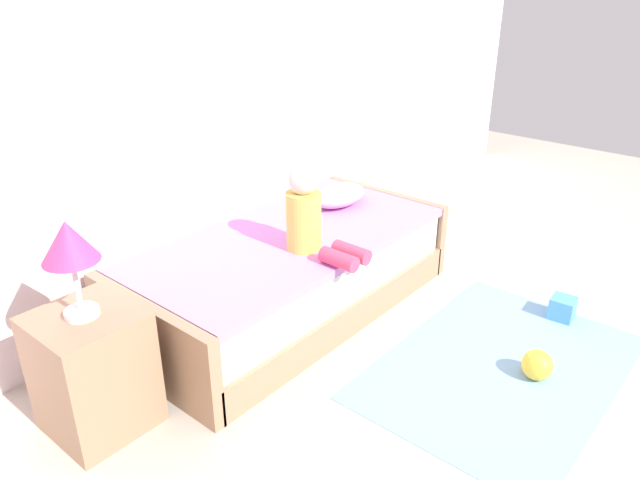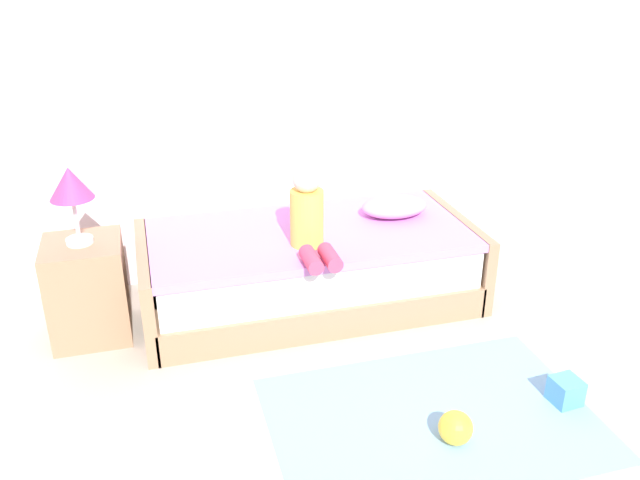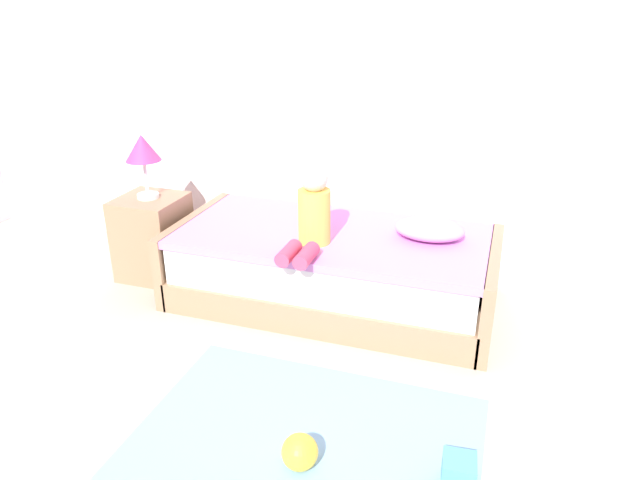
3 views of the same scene
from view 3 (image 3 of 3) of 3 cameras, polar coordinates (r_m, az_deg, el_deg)
wall_rear at (r=4.01m, az=7.61°, el=16.12°), size 7.20×0.10×2.90m
bed at (r=3.85m, az=1.18°, el=-2.76°), size 2.11×1.00×0.50m
nightstand at (r=4.36m, az=-16.10°, el=0.29°), size 0.44×0.44×0.60m
table_lamp at (r=4.17m, az=-17.07°, el=8.38°), size 0.24×0.24×0.45m
child_figure at (r=3.49m, az=-0.83°, el=2.59°), size 0.20×0.51×0.50m
pillow at (r=3.69m, az=10.72°, el=1.07°), size 0.44×0.30×0.13m
toy_ball at (r=2.70m, az=-2.00°, el=-20.13°), size 0.16×0.16×0.16m
area_rug at (r=2.88m, az=-1.33°, el=-18.84°), size 1.60×1.10×0.01m
toy_block at (r=2.69m, az=13.49°, el=-21.37°), size 0.15×0.15×0.14m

